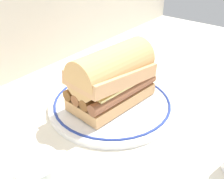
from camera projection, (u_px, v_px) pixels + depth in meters
ground_plane at (121, 115)px, 0.59m from camera, size 1.50×1.50×0.00m
plate at (112, 103)px, 0.61m from camera, size 0.29×0.29×0.01m
sausage_sandwich at (112, 77)px, 0.58m from camera, size 0.20×0.12×0.13m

